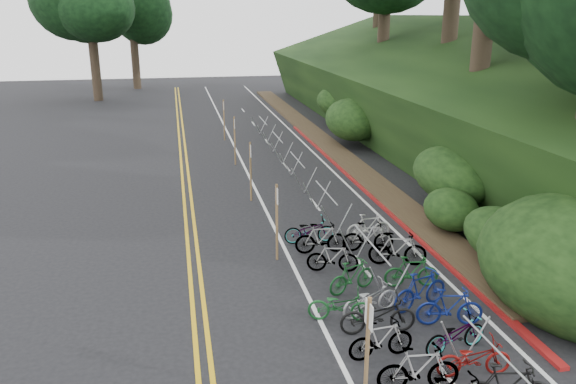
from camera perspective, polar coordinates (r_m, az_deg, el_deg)
name	(u,v)px	position (r m, az deg, el deg)	size (l,w,h in m)	color
ground	(290,350)	(13.52, 0.24, -15.72)	(120.00, 120.00, 0.00)	black
road_markings	(255,207)	(22.61, -3.36, -1.58)	(7.47, 80.00, 0.01)	gold
red_curb	(360,186)	(25.50, 7.36, 0.65)	(0.25, 28.00, 0.10)	maroon
embankment	(443,102)	(34.09, 15.47, 8.80)	(14.30, 48.14, 9.11)	black
bike_rack_front	(497,367)	(12.16, 20.45, -16.28)	(1.17, 2.76, 1.22)	#989A9F
bike_racks_rest	(297,166)	(25.50, 0.95, 2.68)	(1.14, 23.00, 1.17)	#989A9F
signpost_near	(367,351)	(10.93, 8.05, -15.67)	(0.08, 0.40, 2.57)	brown
signposts_rest	(242,151)	(25.93, -4.72, 4.19)	(0.08, 18.40, 2.50)	brown
bike_front	(340,305)	(14.48, 5.32, -11.39)	(1.64, 0.57, 0.86)	#144C1E
bike_valet	(392,292)	(15.15, 10.56, -9.96)	(3.06, 11.04, 1.10)	slate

